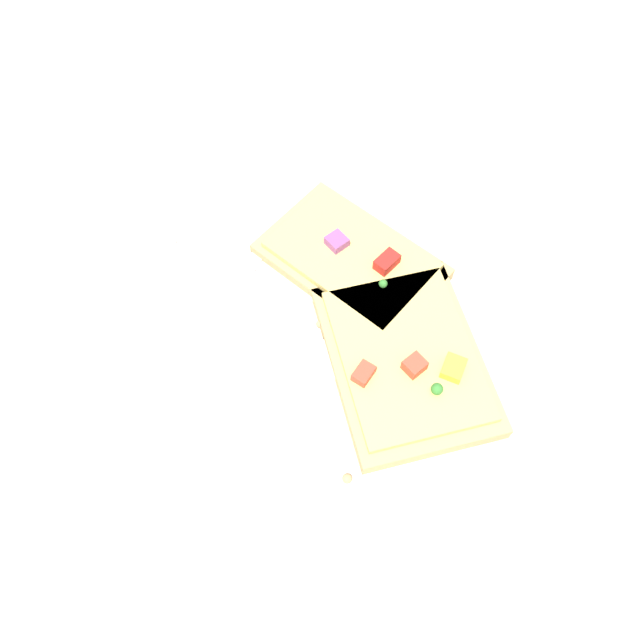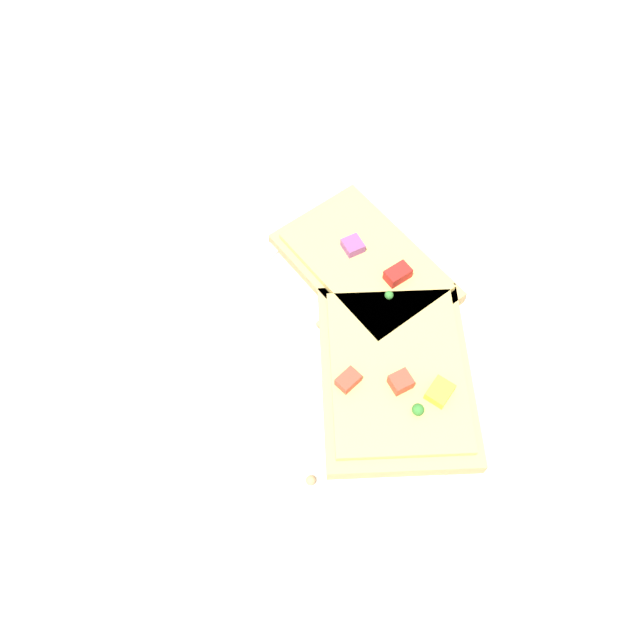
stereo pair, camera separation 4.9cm
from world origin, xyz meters
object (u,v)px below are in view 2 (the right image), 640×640
(plate, at_px, (320,330))
(pizza_slice_corner, at_px, (365,267))
(knife, at_px, (282,263))
(pizza_slice_main, at_px, (396,374))
(fork, at_px, (284,337))

(plate, relative_size, pizza_slice_corner, 2.01)
(knife, relative_size, pizza_slice_main, 1.19)
(plate, distance_m, pizza_slice_main, 0.08)
(fork, bearing_deg, plate, 56.88)
(fork, relative_size, pizza_slice_main, 1.17)
(knife, distance_m, pizza_slice_main, 0.14)
(knife, distance_m, pizza_slice_corner, 0.07)
(pizza_slice_corner, bearing_deg, fork, 95.55)
(pizza_slice_main, xyz_separation_m, pizza_slice_corner, (0.05, 0.09, -0.00))
(fork, xyz_separation_m, knife, (0.04, 0.06, -0.00))
(plate, xyz_separation_m, knife, (0.01, 0.07, 0.01))
(fork, relative_size, pizza_slice_corner, 1.47)
(fork, height_order, pizza_slice_main, pizza_slice_main)
(pizza_slice_corner, bearing_deg, knife, 45.29)
(pizza_slice_main, height_order, pizza_slice_corner, same)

